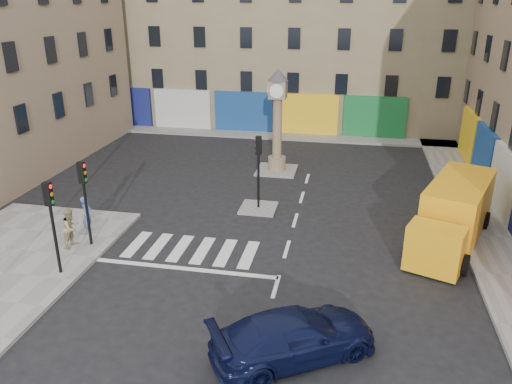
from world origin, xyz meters
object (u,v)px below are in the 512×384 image
(traffic_light_left_far, at_px, (84,190))
(traffic_light_left_near, at_px, (51,214))
(pedestrian_blue, at_px, (87,215))
(navy_sedan, at_px, (294,336))
(yellow_van, at_px, (454,214))
(clock_pillar, at_px, (277,115))
(pedestrian_tan, at_px, (71,228))
(traffic_light_island, at_px, (259,161))

(traffic_light_left_far, bearing_deg, traffic_light_left_near, -90.00)
(traffic_light_left_far, height_order, pedestrian_blue, traffic_light_left_far)
(traffic_light_left_near, distance_m, navy_sedan, 10.03)
(yellow_van, relative_size, pedestrian_blue, 4.33)
(navy_sedan, xyz_separation_m, pedestrian_blue, (-10.08, 6.35, 0.27))
(clock_pillar, bearing_deg, pedestrian_tan, -120.63)
(clock_pillar, relative_size, pedestrian_tan, 3.54)
(traffic_light_left_near, relative_size, traffic_light_island, 1.00)
(traffic_light_island, height_order, clock_pillar, clock_pillar)
(traffic_light_island, bearing_deg, pedestrian_blue, -148.00)
(traffic_light_left_near, bearing_deg, clock_pillar, 65.45)
(traffic_light_left_far, distance_m, pedestrian_blue, 2.03)
(clock_pillar, bearing_deg, navy_sedan, -79.42)
(traffic_light_left_near, height_order, yellow_van, traffic_light_left_near)
(clock_pillar, distance_m, pedestrian_tan, 13.85)
(clock_pillar, xyz_separation_m, pedestrian_tan, (-6.94, -11.72, -2.54))
(yellow_van, xyz_separation_m, pedestrian_blue, (-15.93, -2.54, -0.28))
(traffic_light_left_far, xyz_separation_m, pedestrian_blue, (-0.66, 1.05, -1.61))
(traffic_light_island, bearing_deg, clock_pillar, 90.00)
(traffic_light_island, distance_m, navy_sedan, 11.29)
(traffic_light_left_far, distance_m, navy_sedan, 10.97)
(pedestrian_tan, bearing_deg, traffic_light_left_far, -54.07)
(traffic_light_left_near, xyz_separation_m, pedestrian_tan, (-0.64, 2.08, -1.61))
(traffic_light_left_far, relative_size, yellow_van, 0.50)
(traffic_light_left_near, bearing_deg, navy_sedan, -17.08)
(pedestrian_blue, bearing_deg, traffic_light_left_far, -159.05)
(traffic_light_left_far, distance_m, clock_pillar, 13.05)
(pedestrian_tan, bearing_deg, yellow_van, -67.04)
(traffic_light_island, distance_m, yellow_van, 9.24)
(traffic_light_left_near, xyz_separation_m, traffic_light_island, (6.30, 7.80, -0.03))
(traffic_light_left_far, bearing_deg, yellow_van, 13.24)
(yellow_van, bearing_deg, navy_sedan, -102.25)
(navy_sedan, xyz_separation_m, pedestrian_tan, (-10.06, 4.97, 0.28))
(traffic_light_left_far, xyz_separation_m, pedestrian_tan, (-0.64, -0.32, -1.61))
(traffic_light_left_far, xyz_separation_m, yellow_van, (15.27, 3.59, -1.33))
(traffic_light_left_far, relative_size, pedestrian_blue, 2.15)
(clock_pillar, xyz_separation_m, yellow_van, (8.97, -7.80, -2.26))
(yellow_van, bearing_deg, traffic_light_left_far, -145.63)
(traffic_light_island, xyz_separation_m, pedestrian_blue, (-6.96, -4.35, -1.58))
(pedestrian_tan, bearing_deg, traffic_light_left_near, -153.80)
(traffic_light_island, height_order, yellow_van, traffic_light_island)
(navy_sedan, bearing_deg, clock_pillar, -21.81)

